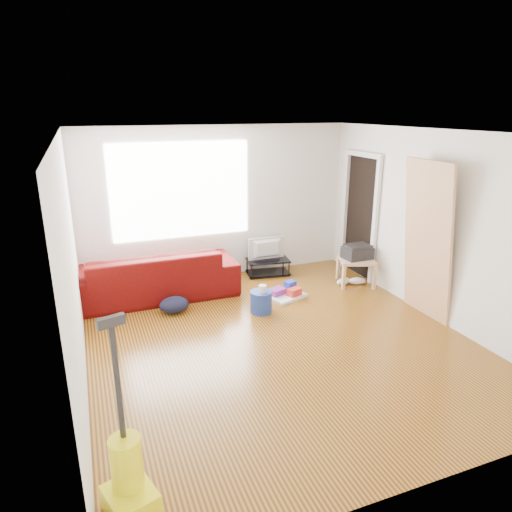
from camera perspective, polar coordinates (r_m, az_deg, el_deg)
name	(u,v)px	position (r m, az deg, el deg)	size (l,w,h in m)	color
room	(280,240)	(5.45, 3.04, 2.06)	(4.51, 5.01, 2.51)	#43260F
sofa	(155,296)	(7.18, -12.56, -4.93)	(2.49, 0.97, 0.73)	#380802
tv_stand	(268,266)	(7.86, 1.48, -1.31)	(0.77, 0.51, 0.27)	black
tv	(268,249)	(7.76, 1.50, 0.88)	(0.66, 0.09, 0.38)	black
side_table	(357,262)	(7.55, 12.45, -0.77)	(0.69, 0.69, 0.44)	#D6B383
printer	(357,252)	(7.49, 12.55, 0.53)	(0.44, 0.34, 0.23)	black
bucket	(261,312)	(6.50, 0.65, -6.98)	(0.31, 0.31, 0.31)	navy
toilet_paper	(262,299)	(6.40, 0.81, -5.39)	(0.11, 0.11, 0.10)	silver
cleaning_tray	(286,293)	(7.00, 3.74, -4.61)	(0.67, 0.60, 0.20)	silver
backpack	(175,312)	(6.59, -10.13, -6.94)	(0.42, 0.33, 0.23)	black
sneakers	(350,281)	(7.60, 11.69, -3.09)	(0.53, 0.27, 0.12)	white
vacuum	(128,479)	(3.66, -15.67, -25.26)	(0.41, 0.44, 1.50)	yellow
door_panel	(419,314)	(6.81, 19.67, -6.90)	(0.04, 0.86, 2.14)	tan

